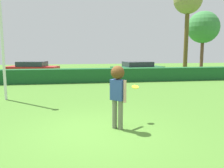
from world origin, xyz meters
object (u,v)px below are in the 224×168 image
at_px(lamppost, 1,20).
at_px(maple_tree, 203,28).
at_px(frisbee, 135,87).
at_px(parked_car_red, 32,68).
at_px(parked_car_green, 138,68).
at_px(person, 118,88).
at_px(willow_tree, 188,1).

xyz_separation_m(lamppost, maple_tree, (16.82, 12.99, 1.06)).
distance_m(frisbee, lamppost, 6.80).
xyz_separation_m(frisbee, parked_car_red, (-5.34, 13.38, -0.41)).
height_order(parked_car_red, parked_car_green, same).
height_order(frisbee, parked_car_green, parked_car_green).
bearing_deg(person, maple_tree, 54.57).
bearing_deg(maple_tree, parked_car_green, -148.51).
xyz_separation_m(parked_car_red, maple_tree, (17.22, 3.61, 3.87)).
bearing_deg(willow_tree, lamppost, -143.73).
bearing_deg(parked_car_green, parked_car_red, 169.00).
bearing_deg(willow_tree, parked_car_green, -157.85).
distance_m(person, willow_tree, 17.89).
xyz_separation_m(parked_car_green, maple_tree, (8.61, 5.28, 3.87)).
bearing_deg(maple_tree, frisbee, -124.95).
distance_m(frisbee, willow_tree, 17.06).
bearing_deg(maple_tree, person, -125.43).
relative_size(frisbee, parked_car_green, 0.05).
relative_size(parked_car_red, willow_tree, 0.56).
height_order(parked_car_red, willow_tree, willow_tree).
height_order(lamppost, maple_tree, lamppost).
distance_m(parked_car_red, maple_tree, 18.01).
height_order(person, maple_tree, maple_tree).
bearing_deg(frisbee, willow_tree, 58.64).
bearing_deg(parked_car_red, willow_tree, 1.78).
bearing_deg(maple_tree, willow_tree, -137.41).
xyz_separation_m(lamppost, willow_tree, (13.37, 9.81, 3.04)).
height_order(person, parked_car_red, person).
bearing_deg(willow_tree, frisbee, -121.36).
height_order(willow_tree, maple_tree, willow_tree).
bearing_deg(maple_tree, lamppost, -142.34).
xyz_separation_m(frisbee, maple_tree, (11.87, 16.98, 3.46)).
bearing_deg(parked_car_red, parked_car_green, -11.00).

